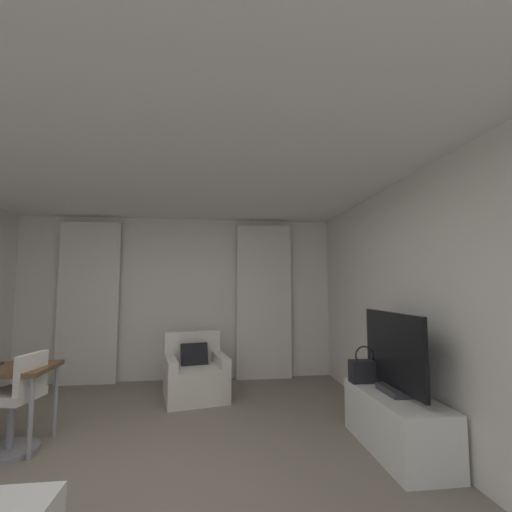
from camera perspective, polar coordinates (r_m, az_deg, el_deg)
name	(u,v)px	position (r m, az deg, el deg)	size (l,w,h in m)	color
ground_plane	(135,491)	(3.17, -19.34, -32.82)	(12.00, 12.00, 0.00)	gray
wall_window	(180,298)	(5.80, -12.52, -6.78)	(5.12, 0.06, 2.60)	silver
wall_right	(447,309)	(3.38, 29.07, -7.63)	(0.06, 6.12, 2.60)	silver
ceiling	(146,143)	(3.02, -17.83, 17.39)	(5.12, 6.12, 0.06)	white
curtain_left_panel	(89,302)	(5.97, -26.01, -6.83)	(0.90, 0.06, 2.50)	silver
curtain_right_panel	(264,301)	(5.70, 1.34, -7.43)	(0.90, 0.06, 2.50)	silver
armchair	(195,376)	(4.97, -10.08, -19.00)	(0.93, 0.94, 0.85)	silver
desk_chair	(16,408)	(4.04, -34.98, -19.93)	(0.48, 0.48, 0.88)	gray
tv_console	(396,422)	(3.71, 22.15, -24.15)	(0.51, 1.18, 0.51)	white
tv_flatscreen	(393,355)	(3.55, 21.82, -14.94)	(0.20, 1.01, 0.74)	#333338
handbag_primary	(364,370)	(3.88, 17.53, -17.61)	(0.30, 0.14, 0.37)	black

